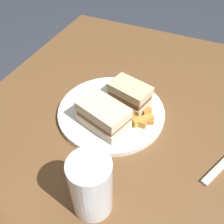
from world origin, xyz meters
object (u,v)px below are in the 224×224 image
(sandwich_half_left, at_px, (103,115))
(pint_glass, at_px, (91,189))
(sandwich_half_right, at_px, (130,95))
(plate, at_px, (111,112))

(sandwich_half_left, distance_m, pint_glass, 0.20)
(sandwich_half_left, distance_m, sandwich_half_right, 0.10)
(sandwich_half_left, bearing_deg, pint_glass, 19.44)
(sandwich_half_left, height_order, sandwich_half_right, same)
(plate, distance_m, sandwich_half_left, 0.07)
(sandwich_half_left, xyz_separation_m, pint_glass, (0.19, 0.07, 0.01))
(sandwich_half_left, height_order, pint_glass, pint_glass)
(sandwich_half_left, bearing_deg, sandwich_half_right, 162.42)
(plate, relative_size, sandwich_half_left, 2.06)
(plate, xyz_separation_m, sandwich_half_right, (-0.04, 0.03, 0.04))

